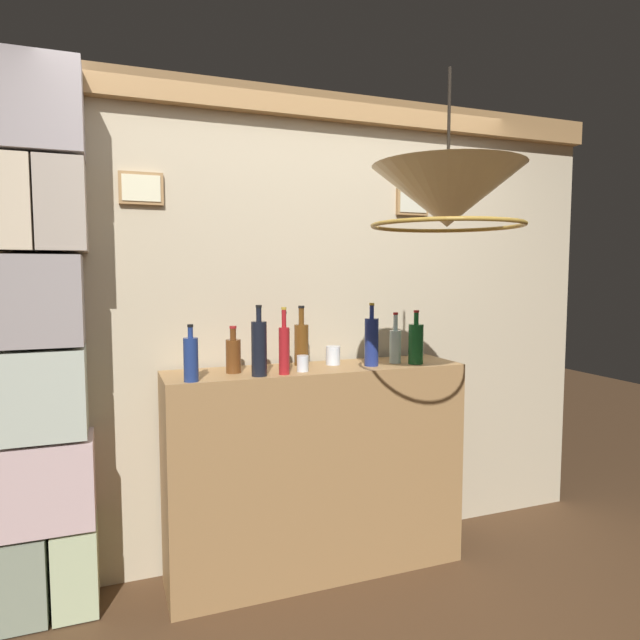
{
  "coord_description": "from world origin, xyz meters",
  "views": [
    {
      "loc": [
        -1.0,
        -1.85,
        1.58
      ],
      "look_at": [
        0.0,
        0.78,
        1.34
      ],
      "focal_mm": 31.42,
      "sensor_mm": 36.0,
      "label": 1
    }
  ],
  "objects_px": {
    "liquor_bottle_whiskey": "(301,343)",
    "liquor_bottle_rum": "(372,341)",
    "pendant_lamp": "(447,198)",
    "liquor_bottle_gin": "(259,347)",
    "glass_tumbler_highball": "(303,363)",
    "glass_tumbler_rocks": "(333,355)",
    "liquor_bottle_scotch": "(191,359)",
    "liquor_bottle_sherry": "(233,355)",
    "liquor_bottle_port": "(416,343)",
    "liquor_bottle_brandy": "(284,347)",
    "liquor_bottle_amaro": "(284,348)",
    "liquor_bottle_rye": "(395,345)"
  },
  "relations": [
    {
      "from": "liquor_bottle_port",
      "to": "pendant_lamp",
      "type": "relative_size",
      "value": 0.49
    },
    {
      "from": "liquor_bottle_whiskey",
      "to": "liquor_bottle_port",
      "type": "distance_m",
      "value": 0.61
    },
    {
      "from": "liquor_bottle_rye",
      "to": "liquor_bottle_gin",
      "type": "bearing_deg",
      "value": -172.48
    },
    {
      "from": "liquor_bottle_sherry",
      "to": "liquor_bottle_gin",
      "type": "bearing_deg",
      "value": -52.3
    },
    {
      "from": "liquor_bottle_whiskey",
      "to": "liquor_bottle_rum",
      "type": "xyz_separation_m",
      "value": [
        0.34,
        -0.15,
        0.01
      ]
    },
    {
      "from": "liquor_bottle_whiskey",
      "to": "pendant_lamp",
      "type": "height_order",
      "value": "pendant_lamp"
    },
    {
      "from": "liquor_bottle_sherry",
      "to": "liquor_bottle_gin",
      "type": "xyz_separation_m",
      "value": [
        0.1,
        -0.13,
        0.05
      ]
    },
    {
      "from": "glass_tumbler_rocks",
      "to": "liquor_bottle_scotch",
      "type": "bearing_deg",
      "value": -165.68
    },
    {
      "from": "pendant_lamp",
      "to": "liquor_bottle_whiskey",
      "type": "bearing_deg",
      "value": 105.74
    },
    {
      "from": "liquor_bottle_brandy",
      "to": "liquor_bottle_rum",
      "type": "height_order",
      "value": "liquor_bottle_rum"
    },
    {
      "from": "liquor_bottle_gin",
      "to": "glass_tumbler_highball",
      "type": "relative_size",
      "value": 4.21
    },
    {
      "from": "glass_tumbler_highball",
      "to": "liquor_bottle_amaro",
      "type": "bearing_deg",
      "value": -158.8
    },
    {
      "from": "liquor_bottle_amaro",
      "to": "glass_tumbler_rocks",
      "type": "relative_size",
      "value": 3.28
    },
    {
      "from": "liquor_bottle_whiskey",
      "to": "liquor_bottle_gin",
      "type": "bearing_deg",
      "value": -142.67
    },
    {
      "from": "liquor_bottle_gin",
      "to": "liquor_bottle_brandy",
      "type": "bearing_deg",
      "value": 42.05
    },
    {
      "from": "liquor_bottle_scotch",
      "to": "glass_tumbler_rocks",
      "type": "height_order",
      "value": "liquor_bottle_scotch"
    },
    {
      "from": "liquor_bottle_scotch",
      "to": "glass_tumbler_highball",
      "type": "relative_size",
      "value": 3.23
    },
    {
      "from": "liquor_bottle_sherry",
      "to": "glass_tumbler_highball",
      "type": "relative_size",
      "value": 2.87
    },
    {
      "from": "liquor_bottle_whiskey",
      "to": "liquor_bottle_rum",
      "type": "height_order",
      "value": "liquor_bottle_rum"
    },
    {
      "from": "liquor_bottle_rum",
      "to": "glass_tumbler_rocks",
      "type": "bearing_deg",
      "value": 148.81
    },
    {
      "from": "glass_tumbler_rocks",
      "to": "glass_tumbler_highball",
      "type": "height_order",
      "value": "glass_tumbler_rocks"
    },
    {
      "from": "liquor_bottle_amaro",
      "to": "glass_tumbler_highball",
      "type": "height_order",
      "value": "liquor_bottle_amaro"
    },
    {
      "from": "liquor_bottle_port",
      "to": "glass_tumbler_highball",
      "type": "height_order",
      "value": "liquor_bottle_port"
    },
    {
      "from": "liquor_bottle_port",
      "to": "glass_tumbler_rocks",
      "type": "distance_m",
      "value": 0.45
    },
    {
      "from": "liquor_bottle_rye",
      "to": "liquor_bottle_whiskey",
      "type": "height_order",
      "value": "liquor_bottle_whiskey"
    },
    {
      "from": "liquor_bottle_sherry",
      "to": "liquor_bottle_port",
      "type": "height_order",
      "value": "liquor_bottle_port"
    },
    {
      "from": "liquor_bottle_sherry",
      "to": "liquor_bottle_amaro",
      "type": "bearing_deg",
      "value": -30.04
    },
    {
      "from": "liquor_bottle_scotch",
      "to": "liquor_bottle_sherry",
      "type": "bearing_deg",
      "value": 33.16
    },
    {
      "from": "liquor_bottle_rye",
      "to": "liquor_bottle_brandy",
      "type": "distance_m",
      "value": 0.61
    },
    {
      "from": "liquor_bottle_scotch",
      "to": "glass_tumbler_highball",
      "type": "bearing_deg",
      "value": 6.37
    },
    {
      "from": "liquor_bottle_sherry",
      "to": "liquor_bottle_rum",
      "type": "height_order",
      "value": "liquor_bottle_rum"
    },
    {
      "from": "liquor_bottle_brandy",
      "to": "glass_tumbler_rocks",
      "type": "distance_m",
      "value": 0.28
    },
    {
      "from": "liquor_bottle_port",
      "to": "liquor_bottle_rum",
      "type": "xyz_separation_m",
      "value": [
        -0.25,
        0.03,
        0.02
      ]
    },
    {
      "from": "liquor_bottle_gin",
      "to": "liquor_bottle_sherry",
      "type": "bearing_deg",
      "value": 127.7
    },
    {
      "from": "liquor_bottle_scotch",
      "to": "liquor_bottle_port",
      "type": "height_order",
      "value": "liquor_bottle_port"
    },
    {
      "from": "liquor_bottle_gin",
      "to": "liquor_bottle_scotch",
      "type": "bearing_deg",
      "value": -176.22
    },
    {
      "from": "liquor_bottle_brandy",
      "to": "pendant_lamp",
      "type": "distance_m",
      "value": 1.16
    },
    {
      "from": "liquor_bottle_rum",
      "to": "liquor_bottle_gin",
      "type": "bearing_deg",
      "value": -173.63
    },
    {
      "from": "liquor_bottle_rye",
      "to": "liquor_bottle_gin",
      "type": "relative_size",
      "value": 0.82
    },
    {
      "from": "liquor_bottle_whiskey",
      "to": "pendant_lamp",
      "type": "bearing_deg",
      "value": -74.26
    },
    {
      "from": "liquor_bottle_rye",
      "to": "glass_tumbler_rocks",
      "type": "distance_m",
      "value": 0.35
    },
    {
      "from": "liquor_bottle_port",
      "to": "glass_tumbler_highball",
      "type": "relative_size",
      "value": 3.6
    },
    {
      "from": "liquor_bottle_rye",
      "to": "glass_tumbler_highball",
      "type": "relative_size",
      "value": 3.43
    },
    {
      "from": "liquor_bottle_rye",
      "to": "liquor_bottle_gin",
      "type": "xyz_separation_m",
      "value": [
        -0.78,
        -0.1,
        0.04
      ]
    },
    {
      "from": "liquor_bottle_amaro",
      "to": "pendant_lamp",
      "type": "relative_size",
      "value": 0.55
    },
    {
      "from": "liquor_bottle_amaro",
      "to": "liquor_bottle_whiskey",
      "type": "xyz_separation_m",
      "value": [
        0.16,
        0.22,
        -0.01
      ]
    },
    {
      "from": "liquor_bottle_scotch",
      "to": "pendant_lamp",
      "type": "height_order",
      "value": "pendant_lamp"
    },
    {
      "from": "liquor_bottle_rye",
      "to": "liquor_bottle_scotch",
      "type": "distance_m",
      "value": 1.11
    },
    {
      "from": "liquor_bottle_amaro",
      "to": "liquor_bottle_port",
      "type": "bearing_deg",
      "value": 3.25
    },
    {
      "from": "liquor_bottle_sherry",
      "to": "liquor_bottle_port",
      "type": "bearing_deg",
      "value": -4.97
    }
  ]
}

